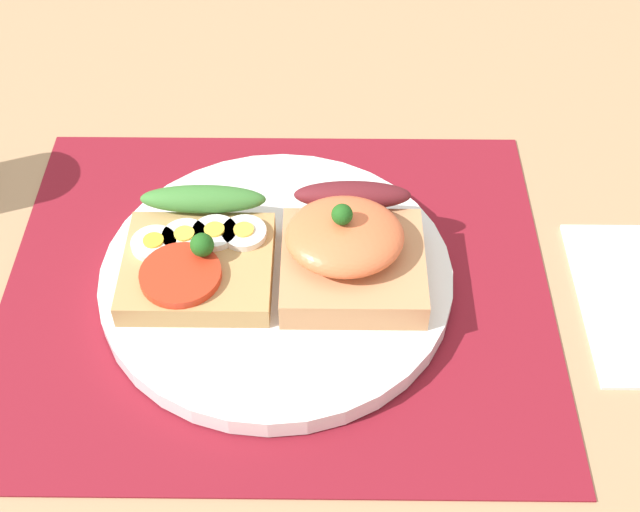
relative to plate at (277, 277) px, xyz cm
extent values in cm
cube|color=tan|center=(0.00, 0.00, -2.63)|extent=(120.00, 90.00, 3.20)
cube|color=maroon|center=(0.00, 0.00, -0.88)|extent=(37.95, 31.93, 0.30)
cylinder|color=white|center=(0.00, 0.00, 0.00)|extent=(24.23, 24.23, 1.46)
cube|color=tan|center=(-5.21, -0.55, 1.58)|extent=(10.00, 8.87, 1.70)
cylinder|color=red|center=(-6.07, -2.20, 2.74)|extent=(5.35, 5.35, 0.60)
ellipsoid|color=#3E7C33|center=(-5.21, 4.29, 3.34)|extent=(8.80, 2.20, 1.80)
sphere|color=#1E5919|center=(-4.72, -0.55, 3.84)|extent=(1.60, 1.60, 1.60)
cylinder|color=white|center=(-8.21, 0.62, 2.69)|extent=(3.09, 3.09, 0.50)
cylinder|color=yellow|center=(-8.21, 0.62, 3.02)|extent=(1.39, 1.39, 0.16)
cylinder|color=white|center=(-6.21, 1.27, 2.69)|extent=(3.09, 3.09, 0.50)
cylinder|color=yellow|center=(-6.21, 1.27, 3.02)|extent=(1.39, 1.39, 0.16)
cylinder|color=white|center=(-4.21, 1.67, 2.69)|extent=(3.09, 3.09, 0.50)
cylinder|color=yellow|center=(-4.21, 1.67, 3.02)|extent=(1.39, 1.39, 0.16)
cylinder|color=white|center=(-2.20, 1.67, 2.69)|extent=(3.09, 3.09, 0.50)
cylinder|color=yellow|center=(-2.20, 1.67, 3.02)|extent=(1.39, 1.39, 0.16)
cube|color=tan|center=(5.21, -0.61, 1.83)|extent=(9.56, 8.96, 2.20)
ellipsoid|color=#F26C3F|center=(4.61, -0.39, 4.21)|extent=(7.84, 7.17, 2.56)
ellipsoid|color=maroon|center=(5.21, 4.27, 3.83)|extent=(8.13, 2.20, 1.80)
sphere|color=#1E5919|center=(4.41, -0.01, 6.19)|extent=(1.40, 1.40, 1.40)
camera|label=1|loc=(3.37, -38.21, 44.29)|focal=47.50mm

